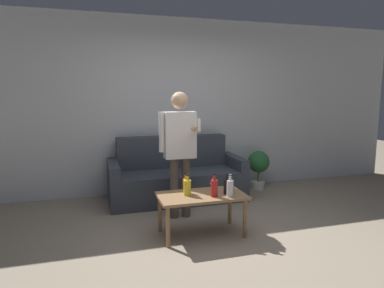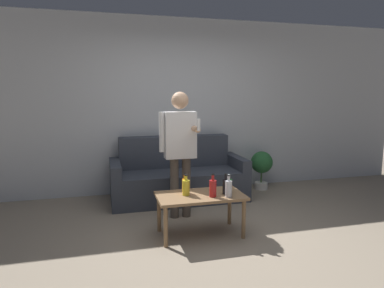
# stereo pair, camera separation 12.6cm
# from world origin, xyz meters

# --- Properties ---
(ground_plane) EXTENTS (16.00, 16.00, 0.00)m
(ground_plane) POSITION_xyz_m (0.00, 0.00, 0.00)
(ground_plane) COLOR gray
(wall_back) EXTENTS (8.00, 0.06, 2.70)m
(wall_back) POSITION_xyz_m (0.00, 2.19, 1.35)
(wall_back) COLOR silver
(wall_back) RESTS_ON ground_plane
(couch) EXTENTS (1.95, 0.84, 0.91)m
(couch) POSITION_xyz_m (-0.11, 1.72, 0.32)
(couch) COLOR #383D47
(couch) RESTS_ON ground_plane
(coffee_table) EXTENTS (0.95, 0.52, 0.46)m
(coffee_table) POSITION_xyz_m (-0.15, 0.35, 0.40)
(coffee_table) COLOR #8E6B47
(coffee_table) RESTS_ON ground_plane
(bottle_orange) EXTENTS (0.08, 0.08, 0.23)m
(bottle_orange) POSITION_xyz_m (-0.31, 0.36, 0.55)
(bottle_orange) COLOR yellow
(bottle_orange) RESTS_ON coffee_table
(bottle_green) EXTENTS (0.07, 0.07, 0.20)m
(bottle_green) POSITION_xyz_m (0.19, 0.38, 0.54)
(bottle_green) COLOR #23752D
(bottle_green) RESTS_ON coffee_table
(bottle_dark) EXTENTS (0.07, 0.07, 0.23)m
(bottle_dark) POSITION_xyz_m (0.12, 0.30, 0.55)
(bottle_dark) COLOR black
(bottle_dark) RESTS_ON coffee_table
(bottle_yellow) EXTENTS (0.06, 0.06, 0.22)m
(bottle_yellow) POSITION_xyz_m (-0.30, 0.46, 0.54)
(bottle_yellow) COLOR orange
(bottle_yellow) RESTS_ON coffee_table
(bottle_red) EXTENTS (0.07, 0.07, 0.24)m
(bottle_red) POSITION_xyz_m (0.11, 0.18, 0.55)
(bottle_red) COLOR silver
(bottle_red) RESTS_ON coffee_table
(bottle_clear) EXTENTS (0.08, 0.08, 0.25)m
(bottle_clear) POSITION_xyz_m (-0.05, 0.24, 0.56)
(bottle_clear) COLOR #B21E1E
(bottle_clear) RESTS_ON coffee_table
(wine_glass_near) EXTENTS (0.07, 0.07, 0.15)m
(wine_glass_near) POSITION_xyz_m (0.04, 0.50, 0.56)
(wine_glass_near) COLOR silver
(wine_glass_near) RESTS_ON coffee_table
(person_standing_front) EXTENTS (0.45, 0.40, 1.57)m
(person_standing_front) POSITION_xyz_m (-0.24, 0.94, 0.93)
(person_standing_front) COLOR brown
(person_standing_front) RESTS_ON ground_plane
(potted_plant) EXTENTS (0.35, 0.35, 0.62)m
(potted_plant) POSITION_xyz_m (1.32, 1.85, 0.40)
(potted_plant) COLOR silver
(potted_plant) RESTS_ON ground_plane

